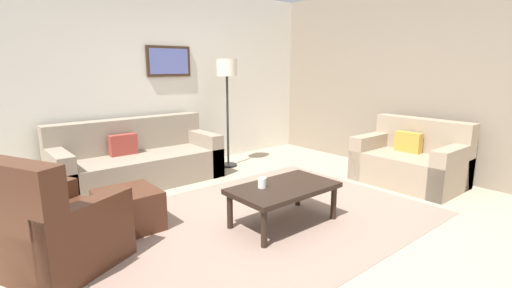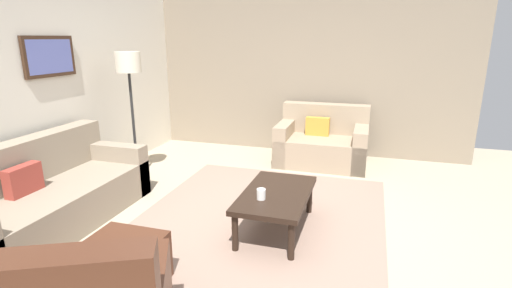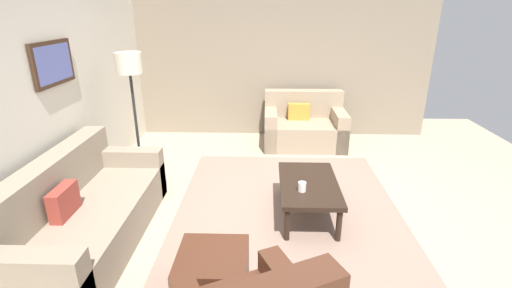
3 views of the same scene
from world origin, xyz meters
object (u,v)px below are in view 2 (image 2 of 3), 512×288
object	(u,v)px
framed_artwork	(50,56)
couch_main	(42,199)
ottoman	(122,266)
lamp_standing	(129,76)
couch_loveseat	(323,143)
cup	(261,194)
coffee_table	(276,197)

from	to	relation	value
framed_artwork	couch_main	bearing A→B (deg)	-151.65
couch_main	ottoman	xyz separation A→B (m)	(-0.67, -1.41, -0.10)
lamp_standing	couch_main	bearing A→B (deg)	175.33
lamp_standing	framed_artwork	world-z (taller)	framed_artwork
ottoman	framed_artwork	xyz separation A→B (m)	(1.45, 1.83, 1.47)
couch_loveseat	lamp_standing	distance (m)	2.98
cup	couch_main	bearing A→B (deg)	100.09
ottoman	lamp_standing	distance (m)	2.78
coffee_table	couch_main	bearing A→B (deg)	104.61
lamp_standing	cup	bearing A→B (deg)	-117.42
couch_loveseat	couch_main	bearing A→B (deg)	139.97
couch_loveseat	ottoman	size ratio (longest dim) A/B	2.39
couch_loveseat	coffee_table	size ratio (longest dim) A/B	1.22
couch_loveseat	framed_artwork	distance (m)	3.86
lamp_standing	coffee_table	bearing A→B (deg)	-111.85
couch_loveseat	cup	xyz separation A→B (m)	(-2.55, 0.26, 0.16)
ottoman	coffee_table	distance (m)	1.56
couch_main	couch_loveseat	world-z (taller)	same
ottoman	lamp_standing	bearing A→B (deg)	31.02
couch_main	coffee_table	world-z (taller)	couch_main
lamp_standing	ottoman	bearing A→B (deg)	-148.98
framed_artwork	couch_loveseat	bearing A→B (deg)	-53.18
ottoman	coffee_table	world-z (taller)	coffee_table
couch_main	coffee_table	bearing A→B (deg)	-75.39
coffee_table	cup	size ratio (longest dim) A/B	10.88
couch_main	ottoman	size ratio (longest dim) A/B	3.91
couch_loveseat	cup	world-z (taller)	couch_loveseat
lamp_standing	framed_artwork	bearing A→B (deg)	142.46
cup	framed_artwork	bearing A→B (deg)	81.73
couch_loveseat	lamp_standing	bearing A→B (deg)	121.87
couch_loveseat	lamp_standing	world-z (taller)	lamp_standing
couch_main	couch_loveseat	distance (m)	3.84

